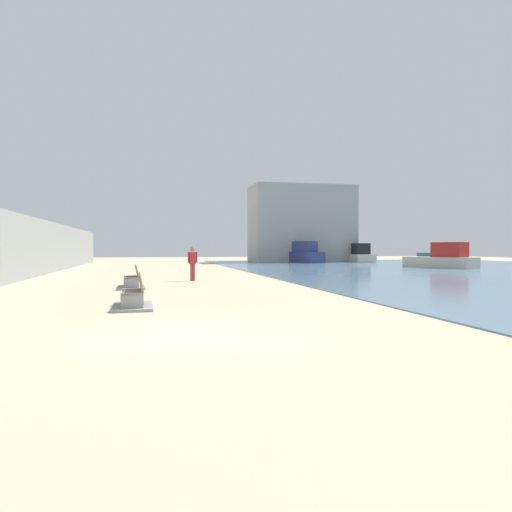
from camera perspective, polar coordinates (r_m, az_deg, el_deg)
The scene contains 10 objects.
ground_plane at distance 27.41m, azimuth -10.95°, elevation -2.60°, with size 120.00×120.00×0.00m, color #C6B793.
seawall at distance 28.17m, azimuth -26.40°, elevation 0.92°, with size 0.80×64.00×3.45m, color gray.
bench_near at distance 14.20m, azimuth -14.23°, elevation -5.01°, with size 1.13×2.12×0.98m.
bench_far at distance 21.03m, azimuth -14.43°, elevation -3.06°, with size 1.18×2.14×0.98m.
person_walking at distance 25.02m, azimuth -7.49°, elevation -0.57°, with size 0.51×0.26×1.75m.
boat_mid_bay at distance 59.97m, azimuth 21.19°, elevation 0.09°, with size 3.49×5.96×2.16m.
boat_far_left at distance 42.82m, azimuth 21.14°, elevation -0.29°, with size 4.33×6.19×2.11m.
boat_outer at distance 54.52m, azimuth 5.26°, elevation 0.16°, with size 4.03×7.12×5.42m.
boat_far_right at distance 57.82m, azimuth 11.74°, elevation 0.09°, with size 2.68×5.91×2.16m.
harbor_building at distance 58.23m, azimuth 5.37°, elevation 3.76°, with size 12.00×6.00×9.03m, color #9E9E99.
Camera 1 is at (-0.75, -9.35, 1.71)m, focal length 33.93 mm.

